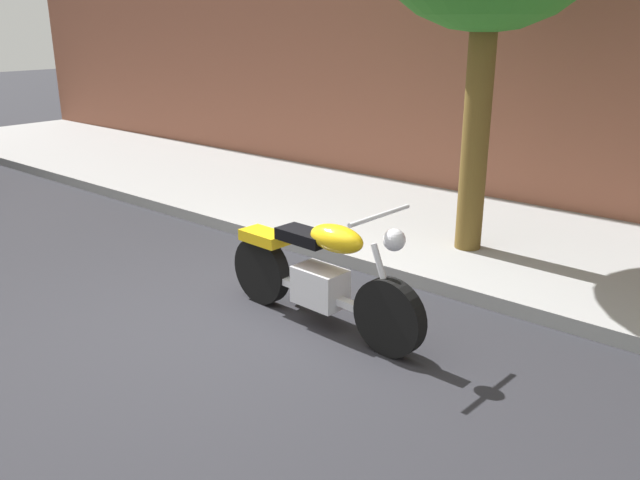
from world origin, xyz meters
TOP-DOWN VIEW (x-y plane):
  - ground_plane at (0.00, 0.00)m, footprint 60.00×60.00m
  - sidewalk at (0.00, 3.37)m, footprint 23.07×3.17m
  - motorcycle at (0.58, 0.56)m, footprint 2.09×0.70m

SIDE VIEW (x-z plane):
  - ground_plane at x=0.00m, z-range 0.00..0.00m
  - sidewalk at x=0.00m, z-range 0.00..0.14m
  - motorcycle at x=0.58m, z-range -0.10..1.02m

